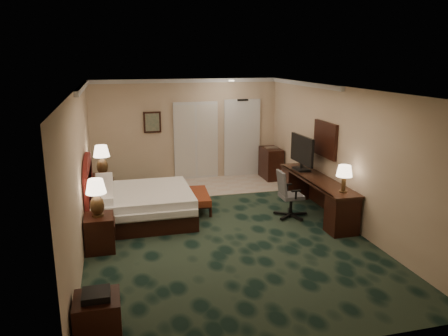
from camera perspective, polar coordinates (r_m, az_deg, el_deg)
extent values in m
cube|color=black|center=(8.58, -0.52, -7.97)|extent=(5.00, 7.50, 0.00)
cube|color=white|center=(7.96, -0.57, 10.32)|extent=(5.00, 7.50, 0.00)
cube|color=tan|center=(11.77, -4.94, 4.96)|extent=(5.00, 0.00, 2.70)
cube|color=tan|center=(4.79, 10.43, -9.40)|extent=(5.00, 0.00, 2.70)
cube|color=tan|center=(7.97, -18.29, -0.26)|extent=(0.00, 7.50, 2.70)
cube|color=tan|center=(9.08, 14.96, 1.72)|extent=(0.00, 7.50, 2.70)
cube|color=#C6B19E|center=(11.45, 0.36, -2.17)|extent=(3.20, 1.70, 0.01)
cube|color=silver|center=(12.14, 2.35, 3.85)|extent=(1.02, 0.06, 2.18)
cube|color=silver|center=(11.83, -3.69, 3.55)|extent=(1.20, 0.06, 2.10)
cube|color=#415F4F|center=(11.58, -9.35, 5.92)|extent=(0.45, 0.06, 0.55)
cube|color=white|center=(9.54, 13.09, 3.65)|extent=(0.05, 0.95, 0.75)
cube|color=white|center=(9.08, -10.57, -4.84)|extent=(1.98, 1.83, 0.63)
cube|color=black|center=(7.91, -15.91, -8.15)|extent=(0.49, 0.57, 0.62)
cube|color=black|center=(10.43, -15.62, -2.59)|extent=(0.51, 0.58, 0.63)
cube|color=maroon|center=(9.55, -3.27, -4.39)|extent=(0.49, 1.18, 0.39)
cube|color=black|center=(5.58, -16.12, -18.49)|extent=(0.53, 0.53, 0.57)
cube|color=black|center=(9.48, 11.92, -3.58)|extent=(0.58, 2.71, 0.78)
cube|color=black|center=(9.86, 10.13, 1.93)|extent=(0.12, 1.01, 0.79)
cube|color=black|center=(12.00, 6.13, 0.61)|extent=(0.45, 0.80, 0.85)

